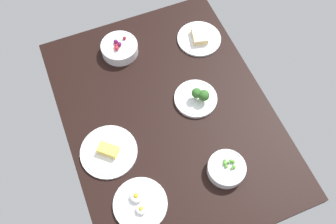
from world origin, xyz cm
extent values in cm
cube|color=black|center=(0.00, 0.00, 2.00)|extent=(113.00, 85.26, 4.00)
cylinder|color=silver|center=(-31.61, -11.54, 6.12)|extent=(14.76, 14.76, 4.23)
torus|color=silver|center=(-31.61, -11.54, 8.23)|extent=(14.97, 14.97, 0.80)
sphere|color=#599E38|center=(-32.66, -13.73, 8.93)|extent=(1.40, 1.40, 1.40)
sphere|color=#599E38|center=(-30.05, -11.28, 9.01)|extent=(1.54, 1.54, 1.54)
sphere|color=#599E38|center=(-30.00, -13.82, 8.95)|extent=(1.43, 1.43, 1.43)
sphere|color=#599E38|center=(-30.24, -12.82, 8.86)|extent=(1.25, 1.25, 1.25)
sphere|color=#599E38|center=(-29.03, -11.78, 8.85)|extent=(1.23, 1.23, 1.23)
sphere|color=#599E38|center=(-32.82, -12.96, 8.78)|extent=(1.10, 1.10, 1.10)
sphere|color=#599E38|center=(-31.35, -11.28, 8.88)|extent=(1.28, 1.28, 1.28)
sphere|color=#599E38|center=(-30.69, -14.52, 9.00)|extent=(1.53, 1.53, 1.53)
sphere|color=#599E38|center=(-32.68, -13.90, 8.94)|extent=(1.42, 1.42, 1.42)
cylinder|color=silver|center=(-7.09, 28.42, 4.55)|extent=(22.99, 22.99, 1.10)
torus|color=#B7B7BC|center=(-7.09, 28.42, 5.10)|extent=(20.74, 20.74, 0.50)
cube|color=#F2D14C|center=(-7.09, 28.42, 6.67)|extent=(8.67, 8.93, 3.14)
cylinder|color=silver|center=(2.18, -13.73, 4.74)|extent=(18.51, 18.51, 1.48)
torus|color=#B7B7BC|center=(2.18, -13.73, 5.48)|extent=(16.79, 16.79, 0.50)
cylinder|color=#9EBC72|center=(-0.33, -16.13, 6.55)|extent=(1.66, 1.66, 2.12)
sphere|color=#2D6023|center=(-0.33, -16.13, 9.39)|extent=(4.75, 4.75, 4.75)
cylinder|color=#9EBC72|center=(2.13, -13.80, 6.72)|extent=(1.49, 1.49, 2.47)
sphere|color=#2D6023|center=(2.13, -13.80, 9.55)|extent=(4.26, 4.26, 4.26)
cylinder|color=silver|center=(31.45, -28.55, 4.52)|extent=(20.59, 20.59, 1.04)
torus|color=#B7B7BC|center=(31.45, -28.55, 5.04)|extent=(18.62, 18.62, 0.50)
cube|color=beige|center=(31.45, -28.55, 5.64)|extent=(10.35, 8.51, 1.20)
cube|color=#E5B24C|center=(31.45, -28.55, 6.64)|extent=(10.35, 8.51, 0.80)
cube|color=beige|center=(31.45, -28.55, 7.64)|extent=(10.35, 8.51, 1.20)
cylinder|color=silver|center=(38.63, 8.38, 6.40)|extent=(16.81, 16.81, 4.80)
torus|color=silver|center=(38.63, 8.38, 8.80)|extent=(16.94, 16.94, 0.80)
sphere|color=maroon|center=(38.04, 9.71, 9.79)|extent=(1.98, 1.98, 1.98)
sphere|color=maroon|center=(40.96, 4.86, 9.60)|extent=(1.60, 1.60, 1.60)
sphere|color=#59144C|center=(40.38, 9.22, 9.80)|extent=(2.00, 2.00, 2.00)
sphere|color=#59144C|center=(38.30, 8.21, 9.84)|extent=(2.09, 2.09, 2.09)
sphere|color=maroon|center=(38.91, 8.33, 9.62)|extent=(1.63, 1.63, 1.63)
sphere|color=#B2232D|center=(36.62, 10.03, 9.85)|extent=(2.09, 2.09, 2.09)
sphere|color=#B2232D|center=(38.68, 8.42, 9.69)|extent=(1.77, 1.77, 1.77)
cylinder|color=silver|center=(-31.48, 23.89, 4.71)|extent=(20.44, 20.44, 1.42)
torus|color=#B7B7BC|center=(-31.48, 23.89, 5.42)|extent=(18.49, 18.49, 0.50)
ellipsoid|color=white|center=(-33.81, 24.27, 6.57)|extent=(4.16, 4.16, 2.29)
sphere|color=yellow|center=(-33.81, 24.27, 7.60)|extent=(1.66, 1.66, 1.66)
ellipsoid|color=white|center=(-28.77, 24.33, 6.77)|extent=(4.91, 4.91, 2.70)
sphere|color=yellow|center=(-28.77, 24.33, 7.99)|extent=(1.97, 1.97, 1.97)
camera|label=1|loc=(-66.07, 26.70, 142.17)|focal=39.31mm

